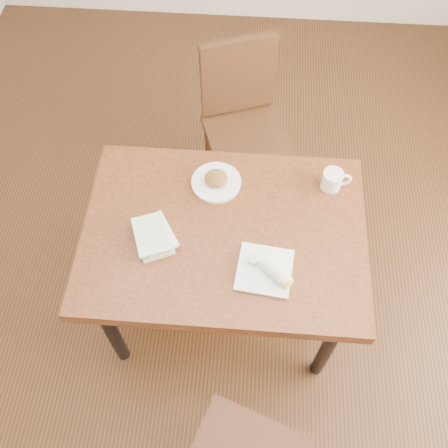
# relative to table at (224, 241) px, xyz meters

# --- Properties ---
(ground) EXTENTS (4.00, 5.00, 0.01)m
(ground) POSITION_rel_table_xyz_m (0.00, 0.00, -0.67)
(ground) COLOR #472814
(ground) RESTS_ON ground
(room_walls) EXTENTS (4.02, 5.02, 2.80)m
(room_walls) POSITION_rel_table_xyz_m (0.00, 0.00, 0.97)
(room_walls) COLOR silver
(room_walls) RESTS_ON ground
(table) EXTENTS (1.18, 0.85, 0.75)m
(table) POSITION_rel_table_xyz_m (0.00, 0.00, 0.00)
(table) COLOR brown
(table) RESTS_ON ground
(chair_far) EXTENTS (0.54, 0.54, 0.95)m
(chair_far) POSITION_rel_table_xyz_m (0.04, 0.86, -0.12)
(chair_far) COLOR #3F2312
(chair_far) RESTS_ON ground
(plate_scone) EXTENTS (0.22, 0.22, 0.07)m
(plate_scone) POSITION_rel_table_xyz_m (-0.05, 0.24, 0.11)
(plate_scone) COLOR white
(plate_scone) RESTS_ON table
(coffee_mug) EXTENTS (0.13, 0.09, 0.09)m
(coffee_mug) POSITION_rel_table_xyz_m (0.45, 0.26, 0.13)
(coffee_mug) COLOR white
(coffee_mug) RESTS_ON table
(plate_burrito) EXTENTS (0.24, 0.24, 0.07)m
(plate_burrito) POSITION_rel_table_xyz_m (0.19, -0.18, 0.11)
(plate_burrito) COLOR white
(plate_burrito) RESTS_ON table
(book_stack) EXTENTS (0.21, 0.24, 0.05)m
(book_stack) POSITION_rel_table_xyz_m (-0.28, -0.06, 0.11)
(book_stack) COLOR white
(book_stack) RESTS_ON table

